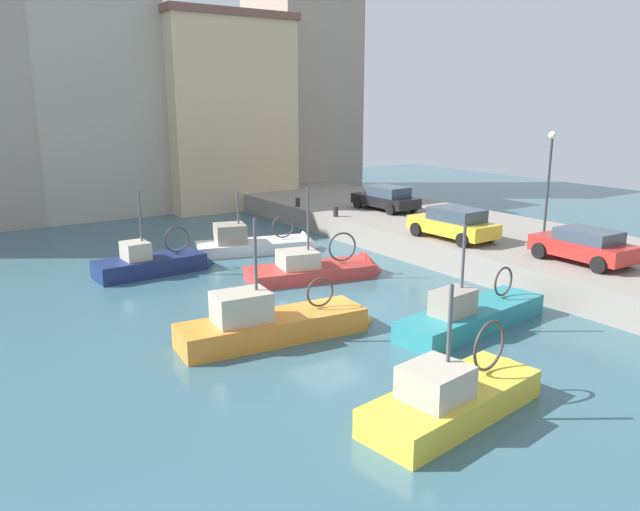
# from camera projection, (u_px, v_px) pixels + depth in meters

# --- Properties ---
(water_surface) EXTENTS (80.00, 80.00, 0.00)m
(water_surface) POSITION_uv_depth(u_px,v_px,m) (327.00, 310.00, 22.30)
(water_surface) COLOR #386070
(water_surface) RESTS_ON ground
(quay_wall) EXTENTS (9.00, 56.00, 1.20)m
(quay_wall) POSITION_uv_depth(u_px,v_px,m) (534.00, 253.00, 28.33)
(quay_wall) COLOR gray
(quay_wall) RESTS_ON ground
(fishing_boat_red) EXTENTS (6.41, 3.19, 4.86)m
(fishing_boat_red) POSITION_uv_depth(u_px,v_px,m) (321.00, 274.00, 26.54)
(fishing_boat_red) COLOR #BC3833
(fishing_boat_red) RESTS_ON ground
(fishing_boat_teal) EXTENTS (7.08, 2.40, 4.29)m
(fishing_boat_teal) POSITION_uv_depth(u_px,v_px,m) (477.00, 322.00, 20.77)
(fishing_boat_teal) COLOR teal
(fishing_boat_teal) RESTS_ON ground
(fishing_boat_navy) EXTENTS (5.53, 2.08, 4.51)m
(fishing_boat_navy) POSITION_uv_depth(u_px,v_px,m) (158.00, 270.00, 27.26)
(fishing_boat_navy) COLOR navy
(fishing_boat_navy) RESTS_ON ground
(fishing_boat_white) EXTENTS (6.62, 3.43, 3.97)m
(fishing_boat_white) POSITION_uv_depth(u_px,v_px,m) (260.00, 249.00, 31.13)
(fishing_boat_white) COLOR white
(fishing_boat_white) RESTS_ON ground
(fishing_boat_orange) EXTENTS (6.95, 2.35, 4.72)m
(fishing_boat_orange) POSITION_uv_depth(u_px,v_px,m) (280.00, 333.00, 19.66)
(fishing_boat_orange) COLOR orange
(fishing_boat_orange) RESTS_ON ground
(fishing_boat_yellow) EXTENTS (5.99, 2.47, 4.14)m
(fishing_boat_yellow) POSITION_uv_depth(u_px,v_px,m) (460.00, 407.00, 14.94)
(fishing_boat_yellow) COLOR gold
(fishing_boat_yellow) RESTS_ON ground
(parked_car_black) EXTENTS (2.15, 4.29, 1.42)m
(parked_car_black) POSITION_uv_depth(u_px,v_px,m) (386.00, 198.00, 35.91)
(parked_car_black) COLOR black
(parked_car_black) RESTS_ON quay_wall
(parked_car_yellow) EXTENTS (2.07, 4.28, 1.46)m
(parked_car_yellow) POSITION_uv_depth(u_px,v_px,m) (454.00, 223.00, 28.17)
(parked_car_yellow) COLOR gold
(parked_car_yellow) RESTS_ON quay_wall
(parked_car_red) EXTENTS (2.05, 3.92, 1.36)m
(parked_car_red) POSITION_uv_depth(u_px,v_px,m) (584.00, 245.00, 24.02)
(parked_car_red) COLOR red
(parked_car_red) RESTS_ON quay_wall
(mooring_bollard_mid) EXTENTS (0.28, 0.28, 0.55)m
(mooring_bollard_mid) POSITION_uv_depth(u_px,v_px,m) (336.00, 212.00, 33.98)
(mooring_bollard_mid) COLOR #2D2D33
(mooring_bollard_mid) RESTS_ON quay_wall
(mooring_bollard_north) EXTENTS (0.28, 0.28, 0.55)m
(mooring_bollard_north) POSITION_uv_depth(u_px,v_px,m) (298.00, 202.00, 37.22)
(mooring_bollard_north) COLOR #2D2D33
(mooring_bollard_north) RESTS_ON quay_wall
(quay_streetlamp) EXTENTS (0.36, 0.36, 4.83)m
(quay_streetlamp) POSITION_uv_depth(u_px,v_px,m) (550.00, 166.00, 28.75)
(quay_streetlamp) COLOR #38383D
(quay_streetlamp) RESTS_ON quay_wall
(waterfront_building_west) EXTENTS (9.37, 9.24, 13.26)m
(waterfront_building_west) POSITION_uv_depth(u_px,v_px,m) (213.00, 112.00, 44.69)
(waterfront_building_west) COLOR beige
(waterfront_building_west) RESTS_ON ground
(waterfront_building_west_mid) EXTENTS (10.93, 9.07, 17.49)m
(waterfront_building_west_mid) POSITION_uv_depth(u_px,v_px,m) (66.00, 80.00, 40.17)
(waterfront_building_west_mid) COLOR #B2A899
(waterfront_building_west_mid) RESTS_ON ground
(waterfront_building_east) EXTENTS (7.37, 7.99, 18.04)m
(waterfront_building_east) POSITION_uv_depth(u_px,v_px,m) (302.00, 81.00, 50.92)
(waterfront_building_east) COLOR #A39384
(waterfront_building_east) RESTS_ON ground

